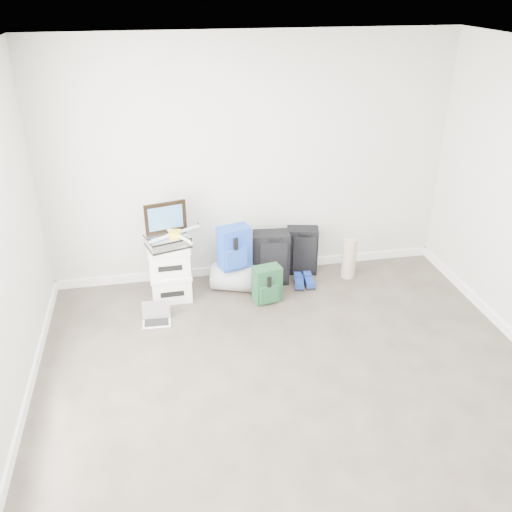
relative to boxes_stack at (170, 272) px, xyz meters
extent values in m
plane|color=#363027|center=(0.97, -2.07, -0.32)|extent=(5.00, 5.00, 0.00)
cube|color=silver|center=(0.97, 0.43, 1.03)|extent=(4.50, 0.02, 2.70)
cube|color=white|center=(0.97, -2.07, 2.38)|extent=(4.50, 5.00, 0.02)
cube|color=white|center=(0.97, 0.41, -0.27)|extent=(4.50, 0.02, 0.10)
cube|color=white|center=(-1.27, -2.07, -0.27)|extent=(0.02, 5.00, 0.10)
cube|color=white|center=(0.00, 0.00, -0.18)|extent=(0.42, 0.34, 0.27)
cube|color=white|center=(0.00, 0.00, -0.02)|extent=(0.45, 0.36, 0.04)
cube|color=white|center=(0.00, 0.00, 0.13)|extent=(0.42, 0.34, 0.27)
cube|color=white|center=(0.00, 0.00, 0.29)|extent=(0.45, 0.36, 0.04)
cube|color=#B2B2B7|center=(0.00, 0.00, 0.37)|extent=(0.49, 0.41, 0.12)
cube|color=black|center=(0.00, 0.10, 0.60)|extent=(0.44, 0.13, 0.33)
cube|color=#234C8F|center=(0.00, 0.08, 0.60)|extent=(0.36, 0.09, 0.25)
cube|color=yellow|center=(0.08, -0.02, 0.46)|extent=(0.13, 0.13, 0.06)
cube|color=white|center=(0.21, 0.06, 0.46)|extent=(0.28, 0.18, 0.02)
cube|color=white|center=(0.00, 0.11, 0.46)|extent=(0.18, 0.28, 0.02)
cube|color=white|center=(-0.05, -0.10, 0.46)|extent=(0.28, 0.18, 0.02)
cube|color=white|center=(0.16, -0.15, 0.46)|extent=(0.18, 0.28, 0.02)
cylinder|color=#909498|center=(0.70, 0.04, -0.16)|extent=(0.57, 0.46, 0.31)
cube|color=#172796|center=(0.70, 0.02, 0.22)|extent=(0.38, 0.29, 0.47)
cube|color=#172796|center=(0.70, -0.10, 0.14)|extent=(0.25, 0.13, 0.22)
cube|color=black|center=(1.14, 0.13, -0.01)|extent=(0.42, 0.27, 0.62)
cube|color=black|center=(1.14, 0.00, -0.01)|extent=(0.30, 0.06, 0.50)
cube|color=black|center=(1.14, 0.01, 0.28)|extent=(0.12, 0.04, 0.02)
cube|color=#143822|center=(1.01, -0.26, -0.11)|extent=(0.32, 0.23, 0.41)
cube|color=#143822|center=(1.01, -0.36, -0.18)|extent=(0.22, 0.10, 0.19)
cube|color=black|center=(1.55, 0.29, -0.03)|extent=(0.40, 0.28, 0.56)
cube|color=black|center=(1.55, 0.18, -0.03)|extent=(0.27, 0.09, 0.45)
cube|color=black|center=(1.55, 0.18, 0.23)|extent=(0.13, 0.05, 0.03)
cube|color=black|center=(1.44, -0.03, -0.30)|extent=(0.16, 0.28, 0.02)
cube|color=#1C34AB|center=(1.44, -0.03, -0.26)|extent=(0.15, 0.26, 0.06)
cube|color=black|center=(1.56, -0.03, -0.30)|extent=(0.12, 0.27, 0.02)
cube|color=#1C34AB|center=(1.56, -0.03, -0.26)|extent=(0.11, 0.26, 0.06)
cylinder|color=tan|center=(2.06, 0.07, -0.07)|extent=(0.16, 0.16, 0.49)
cube|color=silver|center=(-0.19, -0.49, -0.31)|extent=(0.29, 0.21, 0.01)
cube|color=black|center=(-0.19, -0.49, -0.30)|extent=(0.25, 0.14, 0.00)
cube|color=black|center=(-0.18, -0.39, -0.21)|extent=(0.28, 0.02, 0.19)
camera|label=1|loc=(-0.07, -5.18, 2.85)|focal=38.00mm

